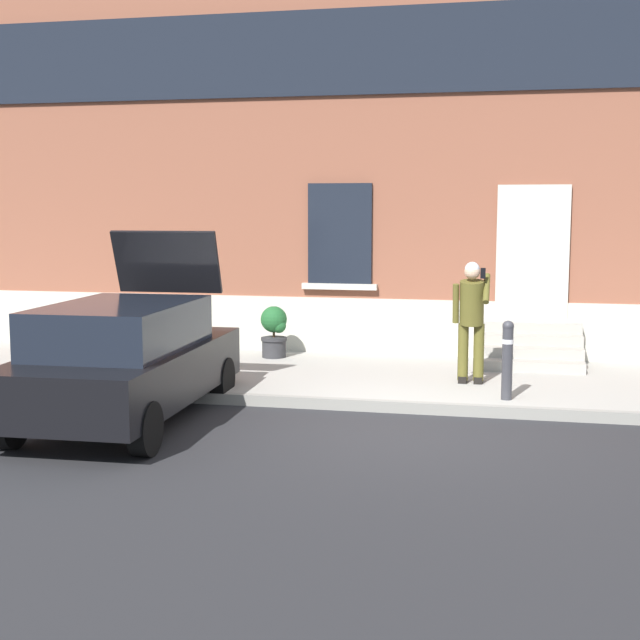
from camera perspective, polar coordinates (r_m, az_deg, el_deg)
The scene contains 11 objects.
ground_plane at distance 10.77m, azimuth 4.75°, elevation -7.06°, with size 80.00×80.00×0.00m, color #232326.
sidewalk at distance 13.47m, azimuth 6.32°, elevation -3.84°, with size 24.00×3.60×0.15m, color #99968E.
curb_edge at distance 11.66m, azimuth 5.37°, elevation -5.58°, with size 24.00×0.12×0.15m, color gray.
building_facade at distance 15.73m, azimuth 7.49°, elevation 11.12°, with size 24.00×1.52×7.50m.
entrance_stoop at distance 14.65m, azimuth 13.31°, elevation -1.83°, with size 1.62×1.28×0.64m.
hatchback_car_black at distance 11.23m, azimuth -12.33°, elevation -2.45°, with size 1.87×4.11×2.34m.
bollard_near_person at distance 11.86m, azimuth 11.91°, elevation -2.34°, with size 0.15×0.15×1.04m.
bollard_far_left at distance 12.59m, azimuth -7.49°, elevation -1.69°, with size 0.15×0.15×1.04m.
person_on_phone at distance 12.75m, azimuth 9.67°, elevation 0.36°, with size 0.51×0.50×1.74m.
planter_olive at distance 15.61m, azimuth -9.28°, elevation -0.38°, with size 0.44×0.44×0.86m.
planter_charcoal at distance 14.88m, azimuth -2.94°, elevation -0.67°, with size 0.44×0.44×0.86m.
Camera 1 is at (1.34, -10.35, 2.67)m, focal length 49.99 mm.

